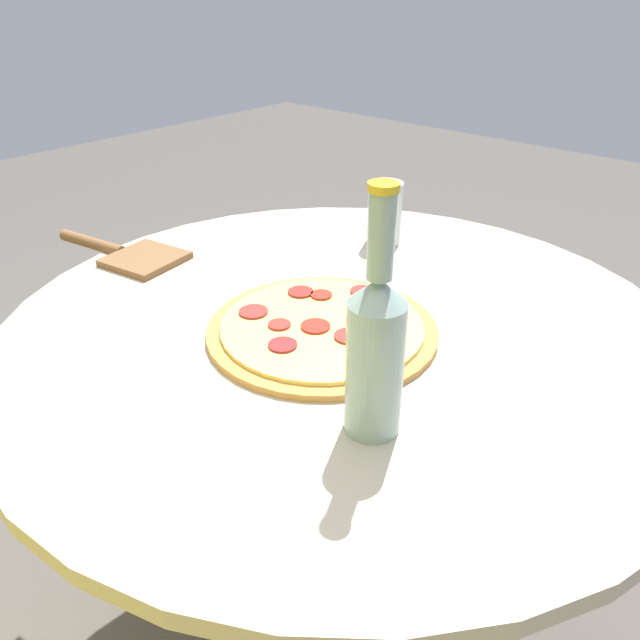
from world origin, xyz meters
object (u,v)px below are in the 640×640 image
at_px(beer_bottle, 375,348).
at_px(pizza_paddle, 128,254).
at_px(drinking_glass, 385,213).
at_px(pizza, 320,327).

height_order(beer_bottle, pizza_paddle, beer_bottle).
bearing_deg(drinking_glass, pizza_paddle, 49.98).
xyz_separation_m(pizza, drinking_glass, (0.13, -0.33, 0.05)).
xyz_separation_m(pizza, pizza_paddle, (0.44, 0.03, -0.00)).
relative_size(pizza, drinking_glass, 2.86).
height_order(pizza, drinking_glass, drinking_glass).
distance_m(pizza, drinking_glass, 0.36).
height_order(pizza_paddle, drinking_glass, drinking_glass).
relative_size(pizza, pizza_paddle, 1.16).
bearing_deg(pizza_paddle, pizza, 174.42).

